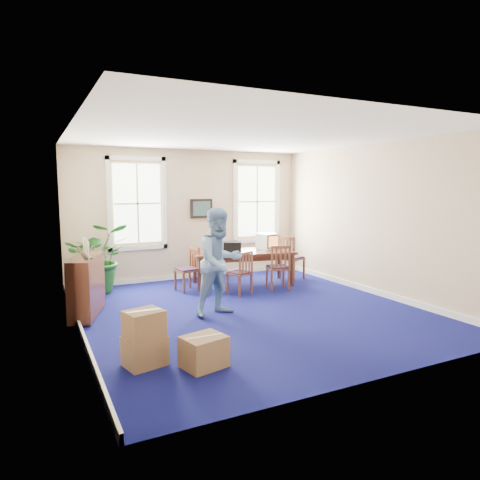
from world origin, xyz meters
name	(u,v)px	position (x,y,z in m)	size (l,w,h in m)	color
floor	(249,310)	(0.00, 0.00, 0.00)	(6.50, 6.50, 0.00)	#0C105B
ceiling	(250,135)	(0.00, 0.00, 3.20)	(6.50, 6.50, 0.00)	white
wall_back	(190,215)	(0.00, 3.25, 1.60)	(6.50, 6.50, 0.00)	tan
wall_front	(381,247)	(0.00, -3.25, 1.60)	(6.50, 6.50, 0.00)	tan
wall_left	(74,233)	(-3.00, 0.00, 1.60)	(6.50, 6.50, 0.00)	tan
wall_right	(374,219)	(3.00, 0.00, 1.60)	(6.50, 6.50, 0.00)	tan
baseboard_back	(191,275)	(0.00, 3.22, 0.06)	(6.00, 0.04, 0.12)	white
baseboard_left	(81,330)	(-2.97, 0.00, 0.06)	(0.04, 6.50, 0.12)	white
baseboard_right	(370,290)	(2.97, 0.00, 0.06)	(0.04, 6.50, 0.12)	white
window_left	(137,204)	(-1.30, 3.23, 1.90)	(1.40, 0.12, 2.20)	white
window_right	(257,202)	(1.90, 3.23, 1.90)	(1.40, 0.12, 2.20)	white
wall_picture	(201,208)	(0.30, 3.20, 1.75)	(0.58, 0.06, 0.48)	black
conference_table	(243,268)	(0.85, 1.97, 0.40)	(2.35, 1.07, 0.80)	#4B2416
crt_tv	(267,241)	(1.54, 2.02, 0.99)	(0.41, 0.45, 0.37)	#B7B7BC
game_console	(280,247)	(1.86, 1.97, 0.82)	(0.14, 0.17, 0.04)	white
equipment_bag	(231,247)	(0.58, 2.02, 0.91)	(0.44, 0.29, 0.22)	black
chair_near_left	(239,273)	(0.37, 1.17, 0.47)	(0.42, 0.42, 0.94)	brown
chair_near_right	(278,267)	(1.33, 1.17, 0.51)	(0.46, 0.46, 1.02)	brown
chair_end_left	(187,269)	(-0.54, 1.97, 0.48)	(0.43, 0.43, 0.96)	brown
chair_end_right	(292,257)	(2.23, 1.97, 0.54)	(0.49, 0.49, 1.08)	brown
man	(220,262)	(-0.60, -0.01, 0.96)	(0.94, 0.73, 1.92)	#719AC1
credenza	(87,287)	(-2.75, 0.98, 0.52)	(0.38, 1.33, 1.04)	#4B2416
brochure_rack	(86,249)	(-2.73, 0.98, 1.21)	(0.13, 0.73, 0.32)	#99999E
potted_plant	(99,258)	(-2.30, 2.66, 0.76)	(1.37, 1.19, 1.52)	#144513
cardboard_boxes	(157,332)	(-2.17, -1.51, 0.38)	(1.33, 1.33, 0.76)	olive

